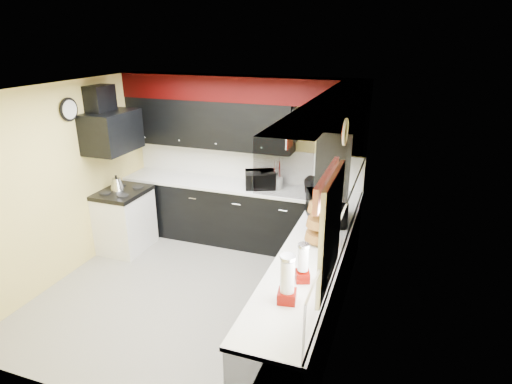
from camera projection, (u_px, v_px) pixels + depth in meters
ground at (194, 292)px, 5.36m from camera, size 3.60×3.60×0.00m
wall_back at (244, 159)px, 6.52m from camera, size 3.60×0.06×2.50m
wall_right at (346, 221)px, 4.37m from camera, size 0.06×3.60×2.50m
wall_left at (64, 183)px, 5.49m from camera, size 0.06×3.60×2.50m
ceiling at (182, 89)px, 4.49m from camera, size 3.60×3.60×0.06m
cab_back at (238, 215)px, 6.53m from camera, size 3.60×0.60×0.90m
cab_right at (307, 298)px, 4.47m from camera, size 0.60×3.00×0.90m
counter_back at (237, 186)px, 6.37m from camera, size 3.62×0.64×0.04m
counter_right at (309, 259)px, 4.31m from camera, size 0.64×3.02×0.04m
splash_back at (244, 163)px, 6.53m from camera, size 3.60×0.02×0.50m
splash_right at (345, 227)px, 4.39m from camera, size 0.02×3.60×0.50m
upper_back at (208, 123)px, 6.32m from camera, size 2.60×0.35×0.70m
upper_right at (346, 147)px, 5.02m from camera, size 0.35×1.80×0.70m
soffit_back at (239, 89)px, 5.98m from camera, size 3.60×0.36×0.35m
soffit_right at (332, 119)px, 3.89m from camera, size 0.36×3.24×0.35m
stove at (125, 221)px, 6.34m from camera, size 0.60×0.75×0.86m
cooktop at (122, 192)px, 6.18m from camera, size 0.62×0.77×0.06m
hood at (112, 132)px, 5.89m from camera, size 0.50×0.78×0.55m
hood_duct at (100, 100)px, 5.78m from camera, size 0.24×0.40×0.40m
window at (331, 231)px, 3.47m from camera, size 0.03×0.86×0.96m
valance at (327, 184)px, 3.35m from camera, size 0.04×0.88×0.20m
pan_top at (294, 116)px, 5.78m from camera, size 0.03×0.22×0.40m
pan_mid at (291, 136)px, 5.75m from camera, size 0.03×0.28×0.46m
pan_low at (296, 134)px, 5.99m from camera, size 0.03×0.24×0.42m
cut_board at (289, 135)px, 5.62m from camera, size 0.03×0.26×0.35m
baskets at (320, 222)px, 4.52m from camera, size 0.27×0.27×0.50m
clock at (69, 110)px, 5.38m from camera, size 0.03×0.30×0.30m
deco_plate at (345, 132)px, 3.72m from camera, size 0.03×0.24×0.24m
toaster_oven at (260, 180)px, 6.18m from camera, size 0.53×0.49×0.25m
microwave at (326, 208)px, 5.08m from camera, size 0.60×0.70×0.33m
utensil_crock at (277, 183)px, 6.16m from camera, size 0.21×0.21×0.18m
knife_block at (310, 185)px, 5.98m from camera, size 0.14×0.17×0.23m
kettle at (117, 184)px, 6.17m from camera, size 0.25×0.25×0.18m
dispenser_a at (303, 265)px, 3.83m from camera, size 0.16×0.16×0.33m
dispenser_b at (287, 280)px, 3.52m from camera, size 0.17×0.17×0.41m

